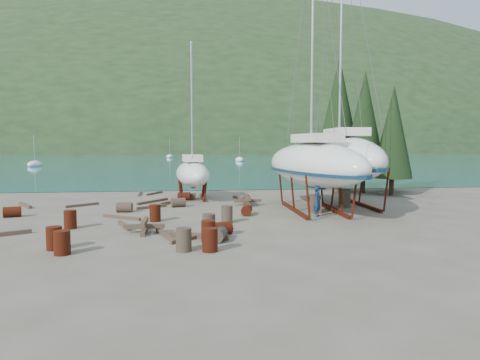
{
  "coord_description": "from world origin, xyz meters",
  "views": [
    {
      "loc": [
        -1.69,
        -21.83,
        3.97
      ],
      "look_at": [
        1.19,
        3.0,
        1.9
      ],
      "focal_mm": 32.0,
      "sensor_mm": 36.0,
      "label": 1
    }
  ],
  "objects": [
    {
      "name": "moored_boat_mid",
      "position": [
        10.0,
        80.0,
        0.39
      ],
      "size": [
        2.0,
        5.0,
        6.05
      ],
      "color": "white",
      "rests_on": "ground"
    },
    {
      "name": "drum_12",
      "position": [
        -0.36,
        -3.28,
        0.29
      ],
      "size": [
        1.03,
        0.86,
        0.58
      ],
      "primitive_type": "cylinder",
      "rotation": [
        1.57,
        0.0,
        1.94
      ],
      "color": "#581D0F",
      "rests_on": "ground"
    },
    {
      "name": "timber_9",
      "position": [
        -4.6,
        12.83,
        0.08
      ],
      "size": [
        1.21,
        1.95,
        0.15
      ],
      "primitive_type": "cube",
      "rotation": [
        0.0,
        0.0,
        2.62
      ],
      "color": "brown",
      "rests_on": "ground"
    },
    {
      "name": "far_house_right",
      "position": [
        30.0,
        190.0,
        2.92
      ],
      "size": [
        6.6,
        5.6,
        5.6
      ],
      "color": "beige",
      "rests_on": "ground"
    },
    {
      "name": "drum_4",
      "position": [
        -2.17,
        8.75,
        0.29
      ],
      "size": [
        0.94,
        0.67,
        0.58
      ],
      "primitive_type": "cylinder",
      "rotation": [
        1.57,
        0.0,
        1.46
      ],
      "color": "#581D0F",
      "rests_on": "ground"
    },
    {
      "name": "timber_2",
      "position": [
        -12.26,
        6.73,
        0.09
      ],
      "size": [
        1.52,
        2.08,
        0.19
      ],
      "primitive_type": "cube",
      "rotation": [
        0.0,
        0.0,
        0.6
      ],
      "color": "brown",
      "rests_on": "ground"
    },
    {
      "name": "drum_11",
      "position": [
        2.03,
        6.67,
        0.29
      ],
      "size": [
        0.75,
        0.98,
        0.58
      ],
      "primitive_type": "cylinder",
      "rotation": [
        1.57,
        0.0,
        2.93
      ],
      "color": "#2D2823",
      "rests_on": "ground"
    },
    {
      "name": "bay_water",
      "position": [
        0.0,
        315.0,
        0.01
      ],
      "size": [
        700.0,
        700.0,
        0.0
      ],
      "primitive_type": "plane",
      "color": "#186078",
      "rests_on": "ground"
    },
    {
      "name": "large_sailboat_far",
      "position": [
        8.07,
        4.9,
        3.11
      ],
      "size": [
        4.04,
        12.2,
        19.07
      ],
      "rotation": [
        0.0,
        0.0,
        -0.04
      ],
      "color": "white",
      "rests_on": "ground"
    },
    {
      "name": "cypress_far_right",
      "position": [
        15.5,
        13.0,
        5.21
      ],
      "size": [
        3.24,
        3.24,
        9.0
      ],
      "color": "black",
      "rests_on": "ground"
    },
    {
      "name": "timber_10",
      "position": [
        -4.29,
        7.83,
        0.08
      ],
      "size": [
        1.96,
        2.63,
        0.16
      ],
      "primitive_type": "cube",
      "rotation": [
        0.0,
        0.0,
        2.52
      ],
      "color": "brown",
      "rests_on": "ground"
    },
    {
      "name": "drum_8",
      "position": [
        -7.38,
        -1.04,
        0.44
      ],
      "size": [
        0.58,
        0.58,
        0.88
      ],
      "primitive_type": "cylinder",
      "color": "#581D0F",
      "rests_on": "ground"
    },
    {
      "name": "far_house_left",
      "position": [
        -60.0,
        190.0,
        2.92
      ],
      "size": [
        6.6,
        5.6,
        5.6
      ],
      "color": "beige",
      "rests_on": "ground"
    },
    {
      "name": "drum_14",
      "position": [
        -3.54,
        0.43,
        0.44
      ],
      "size": [
        0.58,
        0.58,
        0.88
      ],
      "primitive_type": "cylinder",
      "color": "#581D0F",
      "rests_on": "ground"
    },
    {
      "name": "drum_1",
      "position": [
        -0.57,
        -4.54,
        0.29
      ],
      "size": [
        0.81,
        1.01,
        0.58
      ],
      "primitive_type": "cylinder",
      "rotation": [
        1.57,
        0.0,
        2.85
      ],
      "color": "#2D2823",
      "rests_on": "ground"
    },
    {
      "name": "drum_2",
      "position": [
        -11.46,
        2.69,
        0.29
      ],
      "size": [
        1.01,
        0.81,
        0.58
      ],
      "primitive_type": "cylinder",
      "rotation": [
        1.57,
        0.0,
        1.86
      ],
      "color": "#581D0F",
      "rests_on": "ground"
    },
    {
      "name": "moored_boat_left",
      "position": [
        -30.0,
        60.0,
        0.39
      ],
      "size": [
        2.0,
        5.0,
        6.05
      ],
      "color": "white",
      "rests_on": "ground"
    },
    {
      "name": "small_sailboat_shore",
      "position": [
        -1.55,
        9.58,
        1.88
      ],
      "size": [
        3.18,
        7.38,
        11.42
      ],
      "rotation": [
        0.0,
        0.0,
        0.13
      ],
      "color": "white",
      "rests_on": "ground"
    },
    {
      "name": "ground",
      "position": [
        0.0,
        0.0,
        0.0
      ],
      "size": [
        600.0,
        600.0,
        0.0
      ],
      "primitive_type": "plane",
      "color": "#574F45",
      "rests_on": "ground"
    },
    {
      "name": "drum_9",
      "position": [
        -2.5,
        5.5,
        0.29
      ],
      "size": [
        1.01,
        0.81,
        0.58
      ],
      "primitive_type": "cylinder",
      "rotation": [
        1.57,
        0.0,
        1.86
      ],
      "color": "#2D2823",
      "rests_on": "ground"
    },
    {
      "name": "far_hill",
      "position": [
        0.0,
        320.0,
        0.0
      ],
      "size": [
        800.0,
        360.0,
        110.0
      ],
      "primitive_type": "ellipsoid",
      "color": "#1D3118",
      "rests_on": "ground"
    },
    {
      "name": "drum_5",
      "position": [
        0.13,
        -0.4,
        0.44
      ],
      "size": [
        0.58,
        0.58,
        0.88
      ],
      "primitive_type": "cylinder",
      "color": "#2D2823",
      "rests_on": "ground"
    },
    {
      "name": "drum_16",
      "position": [
        -0.9,
        -2.84,
        0.44
      ],
      "size": [
        0.58,
        0.58,
        0.88
      ],
      "primitive_type": "cylinder",
      "color": "#2D2823",
      "rests_on": "ground"
    },
    {
      "name": "cypress_mid_right",
      "position": [
        14.0,
        10.0,
        4.92
      ],
      "size": [
        3.06,
        3.06,
        8.5
      ],
      "color": "black",
      "rests_on": "ground"
    },
    {
      "name": "timber_0",
      "position": [
        -5.76,
        12.89,
        0.07
      ],
      "size": [
        0.31,
        2.95,
        0.14
      ],
      "primitive_type": "cube",
      "rotation": [
        0.0,
        0.0,
        0.06
      ],
      "color": "brown",
      "rests_on": "ground"
    },
    {
      "name": "timber_6",
      "position": [
        1.87,
        8.86,
        0.1
      ],
      "size": [
        0.92,
        1.71,
        0.19
      ],
      "primitive_type": "cube",
      "rotation": [
        0.0,
        0.0,
        0.43
      ],
      "color": "brown",
      "rests_on": "ground"
    },
    {
      "name": "timber_1",
      "position": [
        6.9,
        2.23,
        0.1
      ],
      "size": [
        0.27,
        2.03,
        0.19
      ],
      "primitive_type": "cube",
      "rotation": [
        0.0,
        0.0,
        3.11
      ],
      "color": "brown",
      "rests_on": "ground"
    },
    {
      "name": "drum_0",
      "position": [
        -6.85,
        -5.2,
        0.44
      ],
      "size": [
        0.58,
        0.58,
        0.88
      ],
      "primitive_type": "cylinder",
      "color": "#581D0F",
      "rests_on": "ground"
    },
    {
      "name": "worker",
      "position": [
        5.27,
        0.91,
        0.86
      ],
      "size": [
        0.69,
        0.75,
        1.73
      ],
      "primitive_type": "imported",
      "rotation": [
        0.0,
        0.0,
        0.98
      ],
      "color": "navy",
      "rests_on": "ground"
    },
    {
      "name": "drum_17",
      "position": [
        -1.97,
        -6.02,
        0.44
      ],
      "size": [
        0.58,
        0.58,
        0.88
      ],
      "primitive_type": "cylinder",
      "color": "#2D2823",
      "rests_on": "ground"
    },
    {
      "name": "timber_3",
      "position": [
        -1.41,
        -3.87,
        0.07
      ],
      "size": [
        2.3,
        2.14,
        0.15
      ],
      "primitive_type": "cube",
      "rotation": [
        0.0,
        0.0,
        2.32
      ],
      "color": "brown",
      "rests_on": "ground"
    },
    {
      "name": "timber_11",
      "position": [
        -5.39,
        1.42,
        0.08
      ],
      "size": [
        2.2,
        1.64,
        0.15
      ],
      "primitive_type": "cube",
      "rotation": [
        0.0,
        0.0,
        0.95
      ],
      "color": "brown",
      "rests_on": "ground"
    },
    {
      "name": "moored_boat_far",
      "position": [
        -8.0,
        110.0,
        0.39
      ],
      "size": [
        2.0,
        5.0,
        6.05
      ],
      "color": "white",
      "rests_on": "ground"
    },
    {
      "name": "timber_pile_aft",
      "position": [
        2.0,
        5.71,
        0.3
      ],
      "size": [
        1.8,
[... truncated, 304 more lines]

